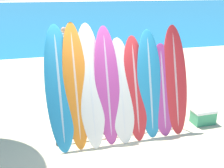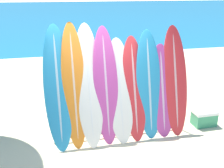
# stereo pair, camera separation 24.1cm
# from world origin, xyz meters

# --- Properties ---
(ground_plane) EXTENTS (160.00, 160.00, 0.00)m
(ground_plane) POSITION_xyz_m (0.00, 0.00, 0.00)
(ground_plane) COLOR beige
(ocean_water) EXTENTS (120.00, 60.00, 0.01)m
(ocean_water) POSITION_xyz_m (0.00, 37.14, 0.00)
(ocean_water) COLOR teal
(ocean_water) RESTS_ON ground_plane
(surfboard_rack) EXTENTS (2.94, 0.04, 0.95)m
(surfboard_rack) POSITION_xyz_m (0.33, 0.20, 0.51)
(surfboard_rack) COLOR #28282D
(surfboard_rack) RESTS_ON ground_plane
(surfboard_slot_0) EXTENTS (0.57, 0.92, 2.50)m
(surfboard_slot_0) POSITION_xyz_m (-0.98, 0.29, 1.25)
(surfboard_slot_0) COLOR teal
(surfboard_slot_0) RESTS_ON ground_plane
(surfboard_slot_1) EXTENTS (0.50, 0.85, 2.53)m
(surfboard_slot_1) POSITION_xyz_m (-0.65, 0.28, 1.27)
(surfboard_slot_1) COLOR orange
(surfboard_slot_1) RESTS_ON ground_plane
(surfboard_slot_2) EXTENTS (0.57, 0.98, 2.50)m
(surfboard_slot_2) POSITION_xyz_m (-0.34, 0.28, 1.25)
(surfboard_slot_2) COLOR silver
(surfboard_slot_2) RESTS_ON ground_plane
(surfboard_slot_3) EXTENTS (0.53, 0.79, 2.45)m
(surfboard_slot_3) POSITION_xyz_m (0.02, 0.25, 1.22)
(surfboard_slot_3) COLOR #B23D8E
(surfboard_slot_3) RESTS_ON ground_plane
(surfboard_slot_4) EXTENTS (0.59, 0.82, 2.18)m
(surfboard_slot_4) POSITION_xyz_m (0.32, 0.23, 1.09)
(surfboard_slot_4) COLOR silver
(surfboard_slot_4) RESTS_ON ground_plane
(surfboard_slot_5) EXTENTS (0.53, 0.77, 2.22)m
(surfboard_slot_5) POSITION_xyz_m (0.65, 0.23, 1.11)
(surfboard_slot_5) COLOR red
(surfboard_slot_5) RESTS_ON ground_plane
(surfboard_slot_6) EXTENTS (0.58, 0.71, 2.34)m
(surfboard_slot_6) POSITION_xyz_m (0.98, 0.24, 1.17)
(surfboard_slot_6) COLOR teal
(surfboard_slot_6) RESTS_ON ground_plane
(surfboard_slot_7) EXTENTS (0.58, 0.65, 2.03)m
(surfboard_slot_7) POSITION_xyz_m (1.29, 0.20, 1.02)
(surfboard_slot_7) COLOR #B23D8E
(surfboard_slot_7) RESTS_ON ground_plane
(surfboard_slot_8) EXTENTS (0.57, 0.79, 2.41)m
(surfboard_slot_8) POSITION_xyz_m (1.61, 0.25, 1.21)
(surfboard_slot_8) COLOR red
(surfboard_slot_8) RESTS_ON ground_plane
(person_near_water) EXTENTS (0.23, 0.29, 1.75)m
(person_near_water) POSITION_xyz_m (-0.31, 5.78, 0.95)
(person_near_water) COLOR tan
(person_near_water) RESTS_ON ground_plane
(person_mid_beach) EXTENTS (0.29, 0.30, 1.78)m
(person_mid_beach) POSITION_xyz_m (-0.13, 3.30, 0.97)
(person_mid_beach) COLOR #846047
(person_mid_beach) RESTS_ON ground_plane
(cooler_box) EXTENTS (0.55, 0.37, 0.39)m
(cooler_box) POSITION_xyz_m (2.46, 0.24, 0.19)
(cooler_box) COLOR #389366
(cooler_box) RESTS_ON ground_plane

